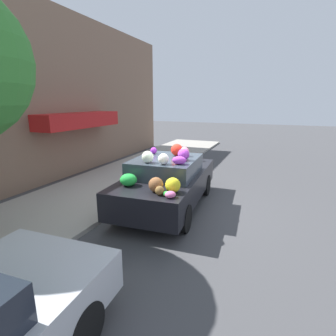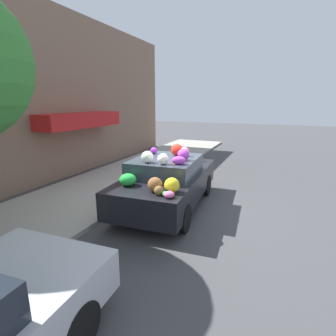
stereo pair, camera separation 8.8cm
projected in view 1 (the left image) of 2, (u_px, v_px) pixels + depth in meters
name	position (u px, v px, depth m)	size (l,w,h in m)	color
ground_plane	(169.00, 206.00, 7.37)	(60.00, 60.00, 0.00)	#424244
sidewalk_curb	(91.00, 192.00, 8.37)	(24.00, 3.20, 0.11)	#9E998E
building_facade	(31.00, 96.00, 8.55)	(18.00, 1.20, 6.14)	#846651
fire_hydrant	(161.00, 164.00, 10.42)	(0.20, 0.20, 0.70)	red
art_car	(168.00, 180.00, 7.15)	(4.26, 2.10, 1.74)	black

